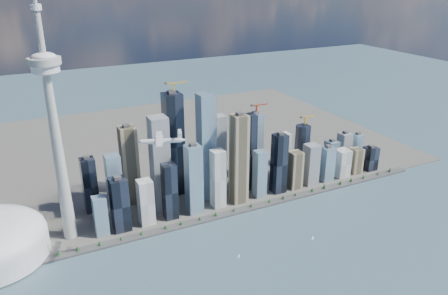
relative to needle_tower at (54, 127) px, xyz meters
name	(u,v)px	position (x,y,z in m)	size (l,w,h in m)	color
ground	(281,285)	(300.00, -310.00, -235.84)	(4000.00, 4000.00, 0.00)	#35505E
seawall	(218,216)	(300.00, -60.00, -233.84)	(1100.00, 22.00, 4.00)	#383838
land	(155,147)	(300.00, 390.00, -234.34)	(1400.00, 900.00, 3.00)	#4C4C47
shoreline_trees	(218,213)	(300.00, -60.00, -227.06)	(960.53, 7.20, 8.80)	#3F2D1E
skyscraper_cluster	(225,162)	(359.61, 26.82, -151.47)	(736.00, 142.00, 270.99)	black
needle_tower	(54,127)	(0.00, 0.00, 0.00)	(56.00, 56.00, 550.50)	#9E9E99
airplane	(162,140)	(148.71, -165.62, 5.28)	(77.70, 69.44, 19.38)	silver
sailboat_west	(239,256)	(272.05, -207.67, -233.15)	(6.00, 3.14, 8.39)	white
sailboat_east	(313,238)	(433.32, -220.04, -232.77)	(6.89, 3.25, 9.55)	white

